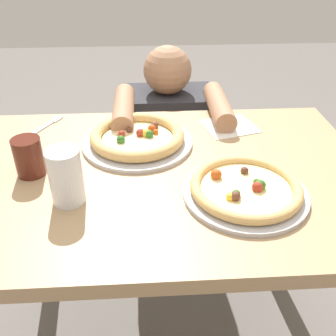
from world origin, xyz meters
TOP-DOWN VIEW (x-y plane):
  - dining_table at (0.00, 0.00)m, footprint 1.11×0.76m
  - pizza_near at (0.18, -0.12)m, footprint 0.31×0.31m
  - pizza_far at (-0.08, 0.15)m, footprint 0.33×0.33m
  - drink_cup_colored at (-0.36, 0.01)m, footprint 0.07×0.07m
  - water_cup_clear at (-0.24, -0.12)m, footprint 0.08×0.08m
  - paper_napkin at (0.22, 0.25)m, footprint 0.19×0.18m
  - fork at (-0.39, 0.27)m, footprint 0.11×0.19m
  - diner_seated at (0.04, 0.56)m, footprint 0.39×0.51m

SIDE VIEW (x-z plane):
  - diner_seated at x=0.04m, z-range -0.04..0.89m
  - dining_table at x=0.00m, z-range 0.25..1.00m
  - paper_napkin at x=0.22m, z-range 0.75..0.75m
  - fork at x=-0.39m, z-range 0.75..0.75m
  - pizza_near at x=0.18m, z-range 0.75..0.79m
  - pizza_far at x=-0.08m, z-range 0.75..0.79m
  - drink_cup_colored at x=-0.36m, z-range 0.75..0.85m
  - water_cup_clear at x=-0.24m, z-range 0.75..0.89m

